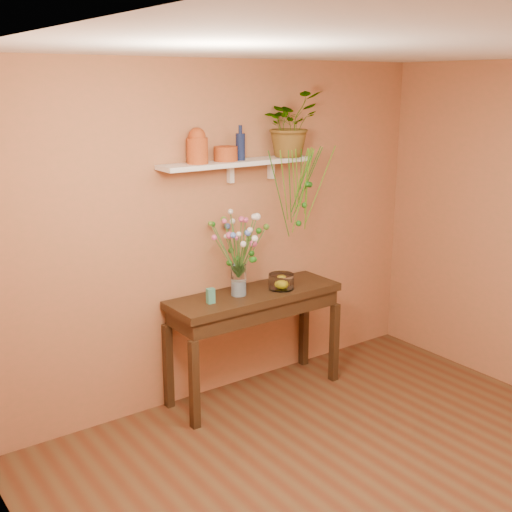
{
  "coord_description": "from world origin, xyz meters",
  "views": [
    {
      "loc": [
        -2.77,
        -2.31,
        2.52
      ],
      "look_at": [
        0.0,
        1.55,
        1.25
      ],
      "focal_mm": 45.59,
      "sensor_mm": 36.0,
      "label": 1
    }
  ],
  "objects_px": {
    "blue_bottle": "(240,146)",
    "glass_vase": "(239,282)",
    "glass_bowl": "(281,282)",
    "spider_plant": "(290,124)",
    "bouquet": "(241,238)",
    "terracotta_jug": "(197,147)",
    "sideboard": "(255,307)"
  },
  "relations": [
    {
      "from": "spider_plant",
      "to": "glass_vase",
      "type": "distance_m",
      "value": 1.33
    },
    {
      "from": "glass_vase",
      "to": "spider_plant",
      "type": "bearing_deg",
      "value": 9.24
    },
    {
      "from": "blue_bottle",
      "to": "bouquet",
      "type": "xyz_separation_m",
      "value": [
        -0.08,
        -0.12,
        -0.69
      ]
    },
    {
      "from": "sideboard",
      "to": "glass_vase",
      "type": "distance_m",
      "value": 0.28
    },
    {
      "from": "terracotta_jug",
      "to": "glass_bowl",
      "type": "distance_m",
      "value": 1.31
    },
    {
      "from": "blue_bottle",
      "to": "glass_vase",
      "type": "bearing_deg",
      "value": -132.09
    },
    {
      "from": "terracotta_jug",
      "to": "spider_plant",
      "type": "height_order",
      "value": "spider_plant"
    },
    {
      "from": "glass_vase",
      "to": "bouquet",
      "type": "bearing_deg",
      "value": -31.65
    },
    {
      "from": "spider_plant",
      "to": "glass_vase",
      "type": "relative_size",
      "value": 2.05
    },
    {
      "from": "bouquet",
      "to": "glass_bowl",
      "type": "bearing_deg",
      "value": -8.84
    },
    {
      "from": "bouquet",
      "to": "sideboard",
      "type": "bearing_deg",
      "value": 0.78
    },
    {
      "from": "blue_bottle",
      "to": "glass_vase",
      "type": "height_order",
      "value": "blue_bottle"
    },
    {
      "from": "blue_bottle",
      "to": "spider_plant",
      "type": "bearing_deg",
      "value": -2.55
    },
    {
      "from": "sideboard",
      "to": "glass_vase",
      "type": "height_order",
      "value": "glass_vase"
    },
    {
      "from": "bouquet",
      "to": "glass_bowl",
      "type": "relative_size",
      "value": 2.66
    },
    {
      "from": "spider_plant",
      "to": "glass_vase",
      "type": "xyz_separation_m",
      "value": [
        -0.57,
        -0.09,
        -1.2
      ]
    },
    {
      "from": "glass_vase",
      "to": "glass_bowl",
      "type": "distance_m",
      "value": 0.38
    },
    {
      "from": "sideboard",
      "to": "glass_bowl",
      "type": "xyz_separation_m",
      "value": [
        0.22,
        -0.06,
        0.19
      ]
    },
    {
      "from": "blue_bottle",
      "to": "glass_bowl",
      "type": "distance_m",
      "value": 1.15
    },
    {
      "from": "bouquet",
      "to": "glass_vase",
      "type": "bearing_deg",
      "value": 148.35
    },
    {
      "from": "bouquet",
      "to": "blue_bottle",
      "type": "bearing_deg",
      "value": 55.8
    },
    {
      "from": "sideboard",
      "to": "terracotta_jug",
      "type": "relative_size",
      "value": 5.51
    },
    {
      "from": "terracotta_jug",
      "to": "spider_plant",
      "type": "distance_m",
      "value": 0.86
    },
    {
      "from": "sideboard",
      "to": "bouquet",
      "type": "bearing_deg",
      "value": -179.22
    },
    {
      "from": "terracotta_jug",
      "to": "spider_plant",
      "type": "xyz_separation_m",
      "value": [
        0.85,
        -0.02,
        0.13
      ]
    },
    {
      "from": "glass_vase",
      "to": "bouquet",
      "type": "distance_m",
      "value": 0.36
    },
    {
      "from": "terracotta_jug",
      "to": "glass_bowl",
      "type": "relative_size",
      "value": 1.27
    },
    {
      "from": "sideboard",
      "to": "terracotta_jug",
      "type": "height_order",
      "value": "terracotta_jug"
    },
    {
      "from": "sideboard",
      "to": "blue_bottle",
      "type": "relative_size",
      "value": 5.44
    },
    {
      "from": "blue_bottle",
      "to": "glass_vase",
      "type": "xyz_separation_m",
      "value": [
        -0.1,
        -0.11,
        -1.05
      ]
    },
    {
      "from": "glass_vase",
      "to": "bouquet",
      "type": "xyz_separation_m",
      "value": [
        0.02,
        -0.01,
        0.36
      ]
    },
    {
      "from": "spider_plant",
      "to": "bouquet",
      "type": "relative_size",
      "value": 0.94
    }
  ]
}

